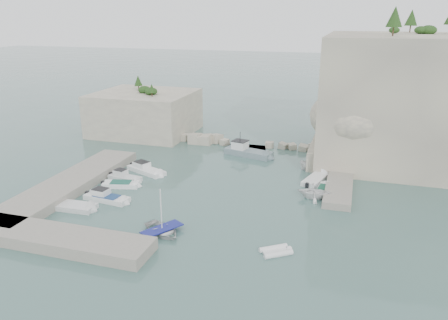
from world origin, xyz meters
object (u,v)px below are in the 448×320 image
(motorboat_b, at_px, (125,180))
(tender_east_b, at_px, (324,192))
(inflatable_dinghy, at_px, (276,253))
(tender_east_c, at_px, (315,181))
(work_boat, at_px, (248,156))
(motorboat_e, at_px, (75,209))
(motorboat_a, at_px, (146,172))
(motorboat_d, at_px, (107,201))
(tender_east_a, at_px, (314,198))
(tender_east_d, at_px, (314,170))
(motorboat_c, at_px, (121,187))
(rowboat, at_px, (162,233))

(motorboat_b, bearing_deg, tender_east_b, 17.22)
(inflatable_dinghy, bearing_deg, tender_east_c, 49.98)
(work_boat, bearing_deg, motorboat_e, -104.87)
(motorboat_a, xyz_separation_m, tender_east_c, (21.37, 3.24, 0.00))
(motorboat_d, bearing_deg, motorboat_b, 107.36)
(motorboat_e, distance_m, tender_east_a, 26.05)
(motorboat_d, distance_m, motorboat_e, 3.61)
(motorboat_a, distance_m, tender_east_c, 21.62)
(motorboat_b, height_order, tender_east_c, motorboat_b)
(tender_east_c, distance_m, tender_east_d, 4.23)
(motorboat_a, bearing_deg, inflatable_dinghy, -13.85)
(tender_east_d, bearing_deg, tender_east_c, 167.99)
(motorboat_b, relative_size, work_boat, 0.60)
(motorboat_b, xyz_separation_m, motorboat_c, (0.59, -2.05, 0.00))
(tender_east_a, xyz_separation_m, tender_east_b, (0.91, 2.04, 0.00))
(motorboat_e, bearing_deg, tender_east_a, 21.06)
(motorboat_a, height_order, motorboat_e, motorboat_a)
(motorboat_a, xyz_separation_m, motorboat_b, (-1.27, -3.28, 0.00))
(rowboat, xyz_separation_m, tender_east_a, (12.81, 12.48, 0.00))
(rowboat, height_order, inflatable_dinghy, rowboat)
(motorboat_c, xyz_separation_m, rowboat, (9.63, -9.28, 0.00))
(tender_east_c, bearing_deg, motorboat_b, 122.20)
(motorboat_b, relative_size, rowboat, 1.06)
(motorboat_a, height_order, motorboat_d, same)
(motorboat_a, height_order, motorboat_b, same)
(tender_east_d, bearing_deg, motorboat_d, 109.17)
(rowboat, height_order, tender_east_a, tender_east_a)
(motorboat_e, xyz_separation_m, tender_east_b, (24.84, 12.32, 0.00))
(motorboat_c, bearing_deg, motorboat_e, -115.46)
(motorboat_e, xyz_separation_m, tender_east_d, (22.97, 19.83, 0.00))
(inflatable_dinghy, distance_m, tender_east_d, 22.47)
(motorboat_e, height_order, tender_east_c, same)
(motorboat_e, relative_size, tender_east_a, 1.37)
(work_boat, bearing_deg, motorboat_c, -111.17)
(motorboat_d, distance_m, tender_east_d, 26.85)
(motorboat_c, distance_m, tender_east_c, 23.65)
(tender_east_a, bearing_deg, motorboat_c, 96.31)
(motorboat_e, bearing_deg, motorboat_a, 77.89)
(motorboat_a, distance_m, tender_east_a, 21.87)
(motorboat_d, bearing_deg, tender_east_d, 45.38)
(rowboat, bearing_deg, motorboat_a, 62.61)
(tender_east_a, xyz_separation_m, work_boat, (-10.80, 12.92, 0.00))
(work_boat, bearing_deg, tender_east_a, -35.46)
(motorboat_c, bearing_deg, motorboat_b, 92.64)
(motorboat_a, relative_size, tender_east_b, 1.38)
(motorboat_a, height_order, tender_east_b, motorboat_a)
(motorboat_b, xyz_separation_m, work_boat, (12.23, 14.08, 0.00))
(motorboat_a, relative_size, work_boat, 0.81)
(motorboat_c, distance_m, motorboat_e, 7.23)
(motorboat_e, height_order, tender_east_b, same)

